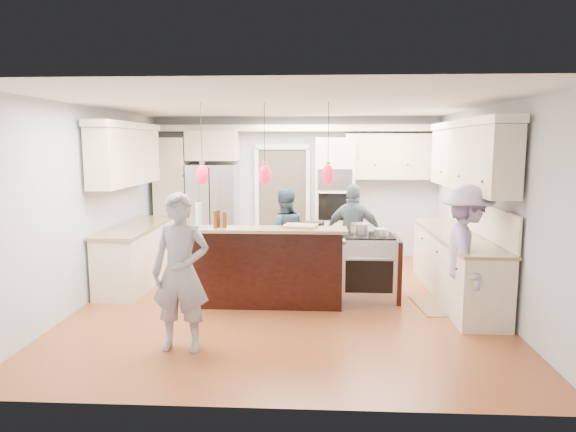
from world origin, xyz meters
The scene contains 23 objects.
ground_plane centered at (0.00, 0.00, 0.00)m, with size 6.00×6.00×0.00m, color #9C522A.
room_shell centered at (0.00, 0.00, 1.82)m, with size 5.54×6.04×2.72m.
refrigerator centered at (-1.55, 2.64, 0.90)m, with size 0.90×0.70×1.80m, color #B7B7BC.
oven_column centered at (0.75, 2.67, 1.15)m, with size 0.72×0.69×2.30m.
back_upper_cabinets centered at (-0.75, 2.76, 1.67)m, with size 5.30×0.61×2.54m.
right_counter_run centered at (2.44, 0.30, 1.06)m, with size 0.64×3.10×2.51m.
left_cabinets centered at (-2.44, 0.80, 1.06)m, with size 0.64×2.30×2.51m.
kitchen_island centered at (-0.25, 0.07, 0.48)m, with size 2.10×1.46×1.12m.
island_range centered at (1.16, 0.15, 0.46)m, with size 0.82×0.71×0.92m.
pendant_lights centered at (-0.25, -0.51, 1.80)m, with size 1.75×0.15×1.03m.
person_bar_end centered at (-1.02, -1.80, 0.84)m, with size 0.62×0.40×1.69m, color gray.
person_far_left centered at (-0.10, 1.06, 0.74)m, with size 0.72×0.56×1.48m, color #2C4257.
person_far_right centered at (1.00, 1.01, 0.78)m, with size 0.92×0.38×1.57m, color slate.
person_range_side centered at (2.25, -0.71, 0.85)m, with size 1.10×0.63×1.70m, color #9B8ABB.
floor_rug centered at (2.10, -0.16, 0.01)m, with size 0.62×0.91×0.01m, color #8E6E4D.
water_bottle centered at (-1.10, -0.57, 1.28)m, with size 0.08×0.08×0.32m, color silver.
beer_bottle_a centered at (-0.86, -0.52, 1.23)m, with size 0.06×0.06×0.23m, color #4E250E.
beer_bottle_b centered at (-0.87, -0.60, 1.23)m, with size 0.06×0.06×0.22m, color #4E250E.
beer_bottle_c centered at (-0.76, -0.56, 1.23)m, with size 0.05×0.05×0.21m, color #4E250E.
drink_can centered at (-0.79, -0.53, 1.18)m, with size 0.06×0.06×0.12m, color #B7B7BC.
cutting_board centered at (0.21, -0.47, 1.14)m, with size 0.42×0.30×0.03m, color tan.
pot_large centered at (1.03, 0.25, 0.99)m, with size 0.25×0.25×0.15m, color #B7B7BC.
pot_small centered at (1.31, 0.09, 0.97)m, with size 0.20×0.20×0.10m, color #B7B7BC.
Camera 1 is at (0.39, -6.99, 2.18)m, focal length 32.00 mm.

